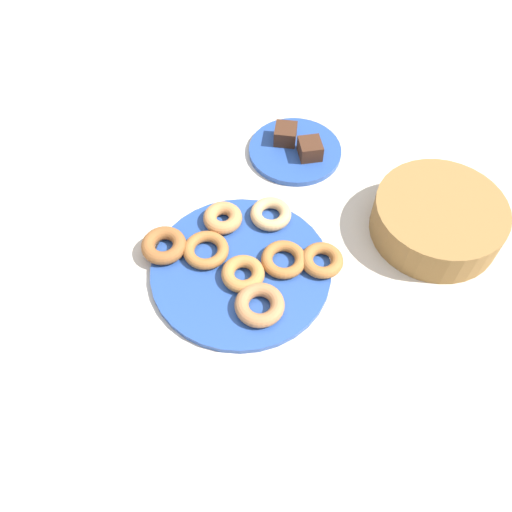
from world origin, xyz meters
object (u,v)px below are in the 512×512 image
Objects in this scene: donut_5 at (284,259)px; donut_2 at (260,305)px; donut_plate at (241,269)px; cake_plate at (295,151)px; brownie_far at (310,149)px; donut_1 at (223,218)px; donut_6 at (244,274)px; basket at (438,219)px; donut_7 at (164,245)px; brownie_near at (286,134)px; donut_0 at (271,214)px; donut_4 at (322,260)px; donut_3 at (206,250)px.

donut_2 is at bearing -36.42° from donut_5.
cake_plate is (-0.30, 0.18, 0.00)m from donut_plate.
donut_plate is 6.66× the size of brownie_far.
donut_1 is 0.91× the size of donut_5.
basket is at bearing 95.67° from donut_6.
brownie_near is at bearing 129.76° from donut_7.
brownie_far is at bearing 155.36° from donut_5.
donut_6 is at bearing -31.74° from donut_0.
donut_7 is (-0.10, -0.29, 0.00)m from donut_4.
donut_7 is (0.04, -0.22, 0.00)m from donut_0.
donut_3 is (0.06, -0.14, -0.00)m from donut_0.
brownie_near reaches higher than donut_3.
donut_0 reaches higher than cake_plate.
donut_4 reaches higher than cake_plate.
cake_plate is at bearing 135.73° from donut_3.
brownie_far is (-0.29, 0.21, 0.01)m from donut_6.
donut_2 is 0.41m from brownie_far.
donut_6 reaches higher than donut_plate.
donut_4 is 0.99× the size of donut_6.
donut_4 is at bearing -1.98° from brownie_near.
donut_1 reaches higher than donut_2.
donut_0 is 0.95× the size of donut_7.
donut_2 is at bearing -27.81° from brownie_far.
donut_2 reaches higher than cake_plate.
donut_0 is at bearing 179.83° from donut_5.
donut_4 is 1.56× the size of brownie_near.
basket reaches higher than brownie_near.
brownie_far is at bearing 144.63° from donut_6.
donut_1 is 0.89× the size of donut_3.
donut_plate is 0.14m from donut_0.
donut_4 reaches higher than donut_5.
donut_plate is at bearing -175.85° from donut_6.
donut_plate is 4.39× the size of donut_1.
basket is (0.25, 0.19, 0.01)m from brownie_far.
basket reaches higher than donut_4.
brownie_near is (-0.03, -0.02, 0.03)m from cake_plate.
donut_7 is 0.40m from brownie_far.
brownie_near is at bearing 154.76° from donut_6.
donut_0 is 1.61× the size of brownie_near.
donut_0 is 0.11m from donut_5.
basket is at bearing 92.38° from donut_plate.
donut_0 is 0.15m from donut_4.
basket is (-0.04, 0.25, 0.01)m from donut_4.
donut_7 is 1.69× the size of brownie_far.
donut_0 is at bearing -151.62° from donut_4.
cake_plate is (-0.39, 0.17, -0.02)m from donut_2.
basket reaches higher than donut_7.
donut_3 is at bearing -93.69° from basket.
donut_7 reaches higher than donut_5.
donut_5 is (0.05, 0.14, -0.00)m from donut_3.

